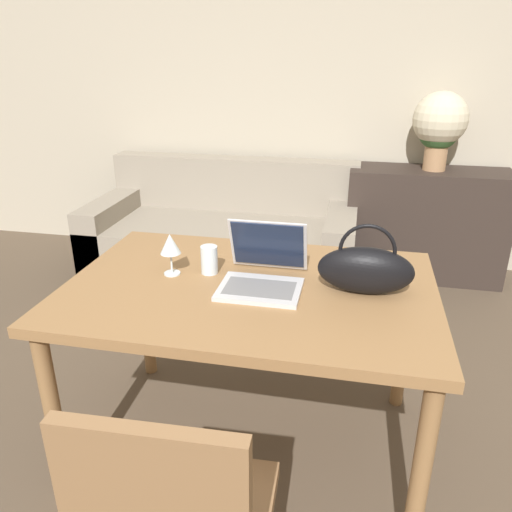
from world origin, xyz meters
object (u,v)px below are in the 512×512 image
(laptop, at_px, (264,268))
(flower_vase, at_px, (440,124))
(drinking_glass, at_px, (209,260))
(wine_glass, at_px, (170,245))
(handbag, at_px, (366,269))
(couch, at_px, (225,238))

(laptop, bearing_deg, flower_vase, 66.93)
(drinking_glass, xyz_separation_m, wine_glass, (-0.14, -0.04, 0.07))
(handbag, xyz_separation_m, flower_vase, (0.46, 1.96, 0.26))
(drinking_glass, distance_m, flower_vase, 2.20)
(laptop, relative_size, wine_glass, 1.93)
(drinking_glass, relative_size, flower_vase, 0.21)
(couch, xyz_separation_m, handbag, (0.99, -1.69, 0.58))
(handbag, relative_size, flower_vase, 0.65)
(flower_vase, bearing_deg, laptop, -113.07)
(wine_glass, xyz_separation_m, handbag, (0.74, -0.01, -0.03))
(laptop, height_order, wine_glass, laptop)
(couch, relative_size, laptop, 5.87)
(drinking_glass, height_order, flower_vase, flower_vase)
(laptop, bearing_deg, couch, 110.21)
(laptop, distance_m, wine_glass, 0.37)
(wine_glass, bearing_deg, drinking_glass, 16.52)
(drinking_glass, height_order, wine_glass, wine_glass)
(handbag, bearing_deg, laptop, 178.77)
(handbag, distance_m, flower_vase, 2.03)
(drinking_glass, xyz_separation_m, handbag, (0.60, -0.05, 0.04))
(couch, height_order, handbag, handbag)
(flower_vase, bearing_deg, wine_glass, -121.64)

